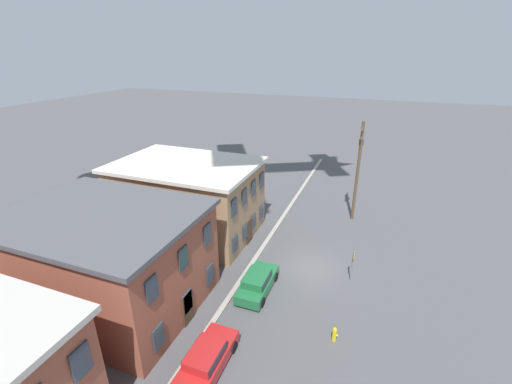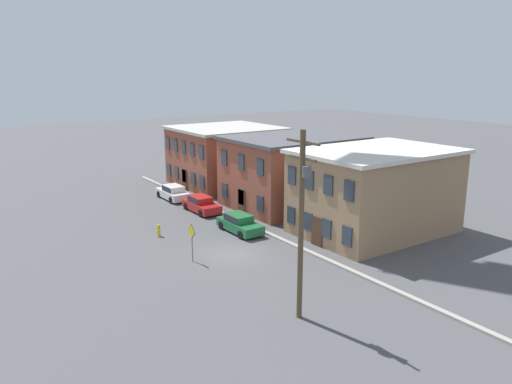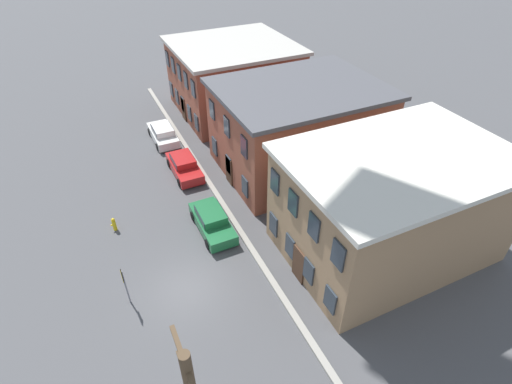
% 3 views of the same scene
% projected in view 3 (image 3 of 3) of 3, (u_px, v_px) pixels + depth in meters
% --- Properties ---
extents(ground_plane, '(200.00, 200.00, 0.00)m').
position_uv_depth(ground_plane, '(187.00, 289.00, 22.11)').
color(ground_plane, '#4C4C4F').
extents(kerb_strip, '(56.00, 0.36, 0.16)m').
position_uv_depth(kerb_strip, '(260.00, 262.00, 23.58)').
color(kerb_strip, '#9E998E').
rests_on(kerb_strip, ground_plane).
extents(apartment_corner, '(10.40, 10.81, 6.44)m').
position_uv_depth(apartment_corner, '(234.00, 78.00, 37.98)').
color(apartment_corner, brown).
rests_on(apartment_corner, ground_plane).
extents(apartment_midblock, '(9.25, 11.76, 6.56)m').
position_uv_depth(apartment_midblock, '(298.00, 128.00, 29.96)').
color(apartment_midblock, brown).
rests_on(apartment_midblock, ground_plane).
extents(apartment_far, '(8.62, 12.26, 6.62)m').
position_uv_depth(apartment_far, '(391.00, 204.00, 22.71)').
color(apartment_far, '#9E7A56').
rests_on(apartment_far, ground_plane).
extents(car_white, '(4.40, 1.92, 1.43)m').
position_uv_depth(car_white, '(163.00, 133.00, 34.51)').
color(car_white, silver).
rests_on(car_white, ground_plane).
extents(car_red, '(4.40, 1.92, 1.43)m').
position_uv_depth(car_red, '(184.00, 165.00, 30.57)').
color(car_red, '#B21E1E').
rests_on(car_red, ground_plane).
extents(car_green, '(4.40, 1.92, 1.43)m').
position_uv_depth(car_green, '(212.00, 220.00, 25.52)').
color(car_green, '#1E6638').
rests_on(car_green, ground_plane).
extents(caution_sign, '(1.02, 0.08, 2.63)m').
position_uv_depth(caution_sign, '(124.00, 281.00, 20.31)').
color(caution_sign, slate).
rests_on(caution_sign, ground_plane).
extents(fire_hydrant, '(0.24, 0.34, 0.96)m').
position_uv_depth(fire_hydrant, '(114.00, 224.00, 25.61)').
color(fire_hydrant, yellow).
rests_on(fire_hydrant, ground_plane).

